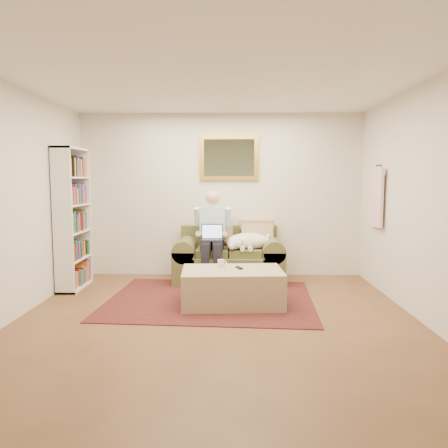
{
  "coord_description": "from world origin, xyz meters",
  "views": [
    {
      "loc": [
        0.17,
        -4.54,
        1.57
      ],
      "look_at": [
        0.06,
        1.39,
        0.95
      ],
      "focal_mm": 35.0,
      "sensor_mm": 36.0,
      "label": 1
    }
  ],
  "objects_px": {
    "sofa": "(229,263)",
    "laptop": "(212,236)",
    "ottoman": "(232,287)",
    "sleeping_dog": "(248,241)",
    "coffee_mug": "(221,264)",
    "seated_man": "(212,238)",
    "bookshelf": "(73,219)"
  },
  "relations": [
    {
      "from": "ottoman",
      "to": "coffee_mug",
      "type": "height_order",
      "value": "coffee_mug"
    },
    {
      "from": "seated_man",
      "to": "laptop",
      "type": "height_order",
      "value": "seated_man"
    },
    {
      "from": "ottoman",
      "to": "bookshelf",
      "type": "xyz_separation_m",
      "value": [
        -2.28,
        0.83,
        0.78
      ]
    },
    {
      "from": "seated_man",
      "to": "sleeping_dog",
      "type": "height_order",
      "value": "seated_man"
    },
    {
      "from": "seated_man",
      "to": "laptop",
      "type": "distance_m",
      "value": 0.07
    },
    {
      "from": "coffee_mug",
      "to": "sofa",
      "type": "bearing_deg",
      "value": 85.36
    },
    {
      "from": "laptop",
      "to": "ottoman",
      "type": "bearing_deg",
      "value": -74.32
    },
    {
      "from": "sofa",
      "to": "seated_man",
      "type": "relative_size",
      "value": 1.19
    },
    {
      "from": "sofa",
      "to": "coffee_mug",
      "type": "relative_size",
      "value": 16.49
    },
    {
      "from": "coffee_mug",
      "to": "seated_man",
      "type": "bearing_deg",
      "value": 98.77
    },
    {
      "from": "coffee_mug",
      "to": "bookshelf",
      "type": "xyz_separation_m",
      "value": [
        -2.13,
        0.7,
        0.5
      ]
    },
    {
      "from": "ottoman",
      "to": "coffee_mug",
      "type": "bearing_deg",
      "value": 138.4
    },
    {
      "from": "seated_man",
      "to": "bookshelf",
      "type": "xyz_separation_m",
      "value": [
        -1.98,
        -0.3,
        0.31
      ]
    },
    {
      "from": "sleeping_dog",
      "to": "coffee_mug",
      "type": "bearing_deg",
      "value": -110.03
    },
    {
      "from": "sofa",
      "to": "sleeping_dog",
      "type": "relative_size",
      "value": 2.43
    },
    {
      "from": "seated_man",
      "to": "coffee_mug",
      "type": "distance_m",
      "value": 1.03
    },
    {
      "from": "seated_man",
      "to": "ottoman",
      "type": "xyz_separation_m",
      "value": [
        0.3,
        -1.13,
        -0.47
      ]
    },
    {
      "from": "sofa",
      "to": "ottoman",
      "type": "distance_m",
      "value": 1.28
    },
    {
      "from": "laptop",
      "to": "sleeping_dog",
      "type": "distance_m",
      "value": 0.57
    },
    {
      "from": "sofa",
      "to": "sleeping_dog",
      "type": "distance_m",
      "value": 0.46
    },
    {
      "from": "seated_man",
      "to": "sleeping_dog",
      "type": "distance_m",
      "value": 0.55
    },
    {
      "from": "ottoman",
      "to": "coffee_mug",
      "type": "relative_size",
      "value": 12.31
    },
    {
      "from": "ottoman",
      "to": "bookshelf",
      "type": "bearing_deg",
      "value": 159.96
    },
    {
      "from": "bookshelf",
      "to": "sleeping_dog",
      "type": "bearing_deg",
      "value": 8.24
    },
    {
      "from": "ottoman",
      "to": "sleeping_dog",
      "type": "bearing_deg",
      "value": 78.44
    },
    {
      "from": "sofa",
      "to": "seated_man",
      "type": "distance_m",
      "value": 0.5
    },
    {
      "from": "laptop",
      "to": "sleeping_dog",
      "type": "relative_size",
      "value": 0.47
    },
    {
      "from": "sofa",
      "to": "bookshelf",
      "type": "distance_m",
      "value": 2.38
    },
    {
      "from": "sleeping_dog",
      "to": "bookshelf",
      "type": "bearing_deg",
      "value": -171.76
    },
    {
      "from": "sofa",
      "to": "laptop",
      "type": "bearing_deg",
      "value": -138.98
    },
    {
      "from": "ottoman",
      "to": "sofa",
      "type": "bearing_deg",
      "value": 92.3
    },
    {
      "from": "sofa",
      "to": "ottoman",
      "type": "xyz_separation_m",
      "value": [
        0.05,
        -1.28,
        -0.06
      ]
    }
  ]
}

